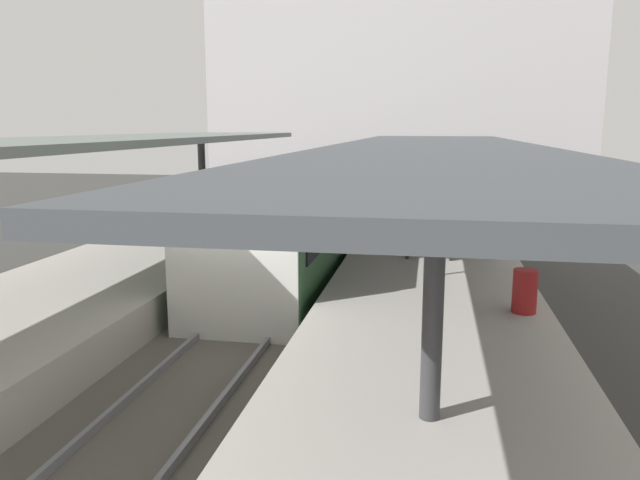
# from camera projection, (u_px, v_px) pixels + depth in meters

# --- Properties ---
(ground_plane) EXTENTS (80.00, 80.00, 0.00)m
(ground_plane) POSITION_uv_depth(u_px,v_px,m) (244.00, 338.00, 12.75)
(ground_plane) COLOR #383835
(platform_left) EXTENTS (4.40, 28.00, 1.00)m
(platform_left) POSITION_uv_depth(u_px,v_px,m) (77.00, 305.00, 13.33)
(platform_left) COLOR #ADA8A0
(platform_left) RESTS_ON ground_plane
(platform_right) EXTENTS (4.40, 28.00, 1.00)m
(platform_right) POSITION_uv_depth(u_px,v_px,m) (430.00, 326.00, 11.99)
(platform_right) COLOR #ADA8A0
(platform_right) RESTS_ON ground_plane
(track_ballast) EXTENTS (3.20, 28.00, 0.20)m
(track_ballast) POSITION_uv_depth(u_px,v_px,m) (244.00, 333.00, 12.74)
(track_ballast) COLOR #59544C
(track_ballast) RESTS_ON ground_plane
(rail_near_side) EXTENTS (0.08, 28.00, 0.14)m
(rail_near_side) POSITION_uv_depth(u_px,v_px,m) (211.00, 324.00, 12.83)
(rail_near_side) COLOR slate
(rail_near_side) RESTS_ON track_ballast
(rail_far_side) EXTENTS (0.08, 28.00, 0.14)m
(rail_far_side) POSITION_uv_depth(u_px,v_px,m) (278.00, 328.00, 12.58)
(rail_far_side) COLOR slate
(rail_far_side) RESTS_ON track_ballast
(commuter_train) EXTENTS (2.78, 13.27, 3.10)m
(commuter_train) POSITION_uv_depth(u_px,v_px,m) (302.00, 216.00, 18.10)
(commuter_train) COLOR #2D5633
(commuter_train) RESTS_ON track_ballast
(canopy_left) EXTENTS (4.18, 21.00, 3.09)m
(canopy_left) POSITION_uv_depth(u_px,v_px,m) (100.00, 143.00, 14.05)
(canopy_left) COLOR #333335
(canopy_left) RESTS_ON platform_left
(canopy_right) EXTENTS (4.18, 21.00, 2.97)m
(canopy_right) POSITION_uv_depth(u_px,v_px,m) (436.00, 150.00, 12.72)
(canopy_right) COLOR #333335
(canopy_right) RESTS_ON platform_right
(platform_bench) EXTENTS (1.40, 0.41, 0.86)m
(platform_bench) POSITION_uv_depth(u_px,v_px,m) (430.00, 240.00, 15.66)
(platform_bench) COLOR black
(platform_bench) RESTS_ON platform_right
(platform_sign) EXTENTS (0.90, 0.08, 2.21)m
(platform_sign) POSITION_uv_depth(u_px,v_px,m) (430.00, 205.00, 13.51)
(platform_sign) COLOR #262628
(platform_sign) RESTS_ON platform_right
(litter_bin) EXTENTS (0.44, 0.44, 0.80)m
(litter_bin) POSITION_uv_depth(u_px,v_px,m) (525.00, 291.00, 11.11)
(litter_bin) COLOR maroon
(litter_bin) RESTS_ON platform_right
(passenger_near_bench) EXTENTS (0.36, 0.36, 1.62)m
(passenger_near_bench) POSITION_uv_depth(u_px,v_px,m) (430.00, 211.00, 18.32)
(passenger_near_bench) COLOR maroon
(passenger_near_bench) RESTS_ON platform_right
(passenger_mid_platform) EXTENTS (0.36, 0.36, 1.65)m
(passenger_mid_platform) POSITION_uv_depth(u_px,v_px,m) (495.00, 224.00, 15.87)
(passenger_mid_platform) COLOR #386B3D
(passenger_mid_platform) RESTS_ON platform_right
(station_building_backdrop) EXTENTS (18.00, 6.00, 11.00)m
(station_building_backdrop) POSITION_uv_depth(u_px,v_px,m) (398.00, 102.00, 30.73)
(station_building_backdrop) COLOR #B7B2B7
(station_building_backdrop) RESTS_ON ground_plane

